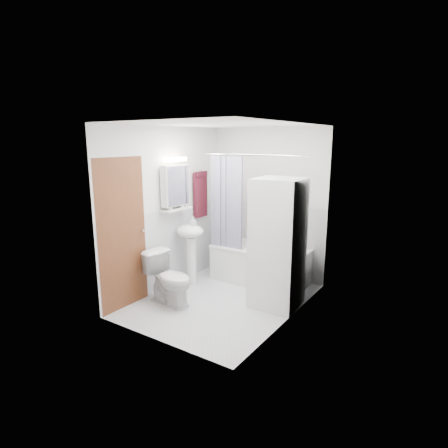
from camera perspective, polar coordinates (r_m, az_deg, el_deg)
The scene contains 20 objects.
floor at distance 5.38m, azimuth -0.21°, elevation -11.53°, with size 2.60×2.60×0.00m, color silver.
room_walls at distance 4.95m, azimuth -0.23°, elevation 4.35°, with size 2.60×2.60×2.60m.
wainscot at distance 5.39m, azimuth 1.53°, elevation -4.64°, with size 1.98×2.58×2.58m.
door at distance 5.24m, azimuth -12.30°, elevation -0.92°, with size 0.05×2.00×2.00m.
bathtub at distance 5.95m, azimuth 5.51°, elevation -5.91°, with size 1.49×0.70×0.57m.
tub_spout at distance 6.00m, azimuth 8.81°, elevation -0.16°, with size 0.04×0.04×0.12m, color silver.
curtain_rod at distance 5.39m, azimuth 4.40°, elevation 10.47°, with size 0.02×0.02×1.67m, color silver.
shower_curtain at distance 5.71m, azimuth 0.27°, elevation 3.05°, with size 0.55×0.02×1.45m.
sink at distance 5.74m, azimuth -5.14°, elevation -2.53°, with size 0.44×0.37×1.04m.
medicine_cabinet at distance 5.57m, azimuth -7.43°, elevation 5.98°, with size 0.13×0.50×0.71m.
shelf at distance 5.62m, azimuth -7.21°, elevation 2.27°, with size 0.18×0.54×0.03m, color silver.
shower_caddy at distance 5.92m, azimuth 9.29°, elevation 2.24°, with size 0.22×0.06×0.02m, color silver.
towel at distance 6.12m, azimuth -3.61°, elevation 4.66°, with size 0.07×0.31×0.76m.
washer_dryer at distance 5.01m, azimuth 8.15°, elevation -2.96°, with size 0.65×0.65×1.73m.
toilet at distance 5.20m, azimuth -8.26°, elevation -8.29°, with size 0.40×0.72×0.71m, color white.
soap_pump at distance 5.67m, azimuth -4.77°, elevation -0.17°, with size 0.08×0.17×0.08m, color gray.
shelf_bottle at distance 5.50m, azimuth -8.25°, elevation 2.52°, with size 0.07×0.18×0.07m, color gray.
shelf_cup at distance 5.69m, azimuth -6.44°, elevation 3.08°, with size 0.10×0.09×0.10m, color gray.
shampoo_a at distance 5.90m, azimuth 9.37°, elevation 2.96°, with size 0.13×0.17×0.13m, color gray.
shampoo_b at distance 5.86m, azimuth 10.43°, elevation 2.60°, with size 0.08×0.21×0.08m, color #2A3AAA.
Camera 1 is at (2.74, -4.07, 2.20)m, focal length 30.00 mm.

